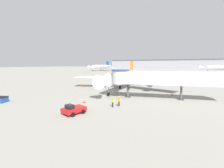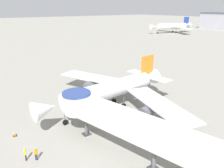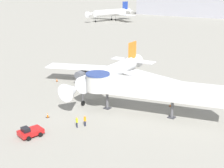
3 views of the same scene
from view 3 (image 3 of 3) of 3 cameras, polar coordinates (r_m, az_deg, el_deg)
name	(u,v)px [view 3 (image 3 of 3)]	position (r m, az deg, el deg)	size (l,w,h in m)	color
ground_plane	(97,96)	(59.90, -2.78, -2.24)	(800.00, 800.00, 0.00)	gray
main_airplane	(111,73)	(62.13, -0.13, 2.02)	(33.56, 26.36, 8.51)	silver
jet_bridge	(144,88)	(50.55, 5.94, -0.71)	(23.20, 8.11, 6.17)	silver
pushback_tug_red	(30,132)	(45.66, -14.75, -8.45)	(2.98, 3.68, 1.52)	red
traffic_cone_near_nose	(48,115)	(51.33, -11.68, -5.59)	(0.49, 0.49, 0.81)	black
traffic_cone_port_wing	(57,80)	(69.96, -10.05, 0.73)	(0.43, 0.43, 0.72)	black
traffic_cone_starboard_wing	(170,105)	(55.63, 10.60, -3.78)	(0.38, 0.38, 0.63)	black
ground_crew_marshaller	(85,120)	(47.16, -4.98, -6.57)	(0.38, 0.38, 1.77)	#1E2338
ground_crew_wing_walker	(77,121)	(46.86, -6.45, -6.81)	(0.38, 0.31, 1.73)	#1E2338
background_jet_blue_tail	(111,13)	(192.95, -0.20, 12.91)	(34.60, 34.17, 10.96)	white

